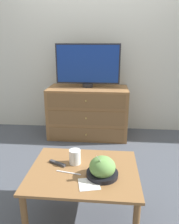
{
  "coord_description": "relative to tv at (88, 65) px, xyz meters",
  "views": [
    {
      "loc": [
        0.2,
        -3.28,
        1.31
      ],
      "look_at": [
        0.04,
        -1.47,
        0.73
      ],
      "focal_mm": 35.0,
      "sensor_mm": 36.0,
      "label": 1
    }
  ],
  "objects": [
    {
      "name": "tv",
      "position": [
        0.0,
        0.0,
        0.0
      ],
      "size": [
        0.88,
        0.15,
        0.59
      ],
      "color": "#232328",
      "rests_on": "dresser"
    },
    {
      "name": "ground_plane",
      "position": [
        0.09,
        0.25,
        -1.02
      ],
      "size": [
        12.0,
        12.0,
        0.0
      ],
      "primitive_type": "plane",
      "color": "#474C56"
    },
    {
      "name": "drink_cup",
      "position": [
        0.05,
        -1.56,
        -0.55
      ],
      "size": [
        0.09,
        0.09,
        0.11
      ],
      "color": "beige",
      "rests_on": "coffee_table"
    },
    {
      "name": "remote_control",
      "position": [
        -0.08,
        -1.59,
        -0.59
      ],
      "size": [
        0.14,
        0.09,
        0.02
      ],
      "color": "#38383D",
      "rests_on": "coffee_table"
    },
    {
      "name": "knife",
      "position": [
        0.02,
        -1.69,
        -0.6
      ],
      "size": [
        0.19,
        0.05,
        0.01
      ],
      "color": "silver",
      "rests_on": "coffee_table"
    },
    {
      "name": "dresser",
      "position": [
        0.01,
        -0.05,
        -0.66
      ],
      "size": [
        1.11,
        0.56,
        0.71
      ],
      "color": "olive",
      "rests_on": "ground_plane"
    },
    {
      "name": "coffee_table",
      "position": [
        0.13,
        -1.64,
        -0.66
      ],
      "size": [
        0.8,
        0.64,
        0.42
      ],
      "color": "olive",
      "rests_on": "ground_plane"
    },
    {
      "name": "napkin",
      "position": [
        0.18,
        -1.81,
        -0.6
      ],
      "size": [
        0.16,
        0.16,
        0.0
      ],
      "color": "white",
      "rests_on": "coffee_table"
    },
    {
      "name": "takeout_bowl",
      "position": [
        0.27,
        -1.71,
        -0.54
      ],
      "size": [
        0.22,
        0.22,
        0.18
      ],
      "color": "black",
      "rests_on": "coffee_table"
    },
    {
      "name": "wall_back",
      "position": [
        0.09,
        0.28,
        0.28
      ],
      "size": [
        12.0,
        0.05,
        2.6
      ],
      "color": "silver",
      "rests_on": "ground_plane"
    }
  ]
}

